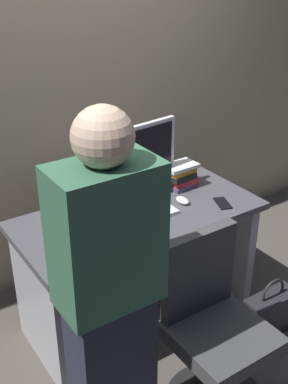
{
  "coord_description": "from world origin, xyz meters",
  "views": [
    {
      "loc": [
        -1.31,
        -2.01,
        2.1
      ],
      "look_at": [
        0.0,
        -0.05,
        0.9
      ],
      "focal_mm": 45.7,
      "sensor_mm": 36.0,
      "label": 1
    }
  ],
  "objects": [
    {
      "name": "ground_plane",
      "position": [
        0.0,
        0.0,
        0.0
      ],
      "size": [
        9.0,
        9.0,
        0.0
      ],
      "primitive_type": "plane",
      "color": "#4C4742"
    },
    {
      "name": "cell_phone",
      "position": [
        0.46,
        -0.19,
        0.75
      ],
      "size": [
        0.12,
        0.16,
        0.01
      ],
      "primitive_type": "cube",
      "rotation": [
        0.0,
        0.0,
        -0.37
      ],
      "color": "black",
      "rests_on": "desk"
    },
    {
      "name": "person_at_desk",
      "position": [
        -0.58,
        -0.67,
        0.84
      ],
      "size": [
        0.4,
        0.24,
        1.64
      ],
      "color": "#262838",
      "rests_on": "ground"
    },
    {
      "name": "handbag",
      "position": [
        0.58,
        -0.54,
        0.14
      ],
      "size": [
        0.34,
        0.14,
        0.38
      ],
      "color": "#262628",
      "rests_on": "ground"
    },
    {
      "name": "monitor",
      "position": [
        0.09,
        0.14,
        1.01
      ],
      "size": [
        0.54,
        0.16,
        0.46
      ],
      "color": "silver",
      "rests_on": "desk"
    },
    {
      "name": "mouse",
      "position": [
        0.27,
        -0.05,
        0.77
      ],
      "size": [
        0.06,
        0.1,
        0.03
      ],
      "primitive_type": "ellipsoid",
      "color": "white",
      "rests_on": "desk"
    },
    {
      "name": "book_stack",
      "position": [
        0.39,
        0.13,
        0.83
      ],
      "size": [
        0.21,
        0.16,
        0.15
      ],
      "color": "#594C72",
      "rests_on": "desk"
    },
    {
      "name": "keyboard",
      "position": [
        -0.03,
        -0.07,
        0.76
      ],
      "size": [
        0.43,
        0.14,
        0.02
      ],
      "primitive_type": "cube",
      "rotation": [
        0.0,
        0.0,
        -0.02
      ],
      "color": "white",
      "rests_on": "desk"
    },
    {
      "name": "cup_near_keyboard",
      "position": [
        -0.38,
        -0.11,
        0.8
      ],
      "size": [
        0.08,
        0.08,
        0.1
      ],
      "primitive_type": "cylinder",
      "color": "#3372B2",
      "rests_on": "desk"
    },
    {
      "name": "wall_back",
      "position": [
        0.0,
        0.77,
        1.5
      ],
      "size": [
        6.4,
        0.1,
        3.0
      ],
      "primitive_type": "cube",
      "color": "tan",
      "rests_on": "ground"
    },
    {
      "name": "desk",
      "position": [
        0.0,
        0.0,
        0.52
      ],
      "size": [
        1.4,
        0.66,
        0.75
      ],
      "color": "#4C4C51",
      "rests_on": "ground"
    },
    {
      "name": "office_chair",
      "position": [
        -0.05,
        -0.72,
        0.43
      ],
      "size": [
        0.52,
        0.52,
        0.94
      ],
      "color": "black",
      "rests_on": "ground"
    }
  ]
}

